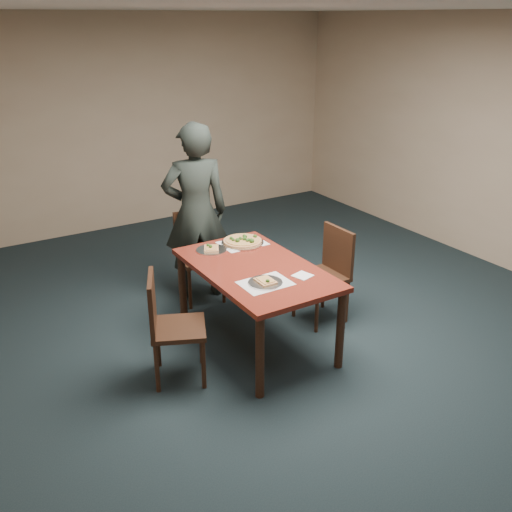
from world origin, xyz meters
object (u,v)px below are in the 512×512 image
dining_table (256,276)px  slice_plate_near (265,282)px  chair_far (198,250)px  pizza_pan (243,241)px  chair_right (328,269)px  chair_left (168,322)px  slice_plate_far (211,249)px  diner (196,213)px

dining_table → slice_plate_near: 0.35m
chair_far → pizza_pan: bearing=-64.5°
dining_table → pizza_pan: 0.57m
chair_right → pizza_pan: size_ratio=2.28×
chair_far → slice_plate_near: 1.47m
dining_table → pizza_pan: pizza_pan is taller
chair_left → pizza_pan: chair_left is taller
dining_table → chair_left: size_ratio=1.65×
dining_table → slice_plate_far: slice_plate_far is taller
dining_table → chair_far: size_ratio=1.65×
chair_left → slice_plate_far: (0.72, 0.63, 0.25)m
chair_far → pizza_pan: (0.19, -0.60, 0.26)m
dining_table → chair_left: bearing=-173.6°
dining_table → chair_right: 0.85m
chair_left → pizza_pan: (1.05, 0.63, 0.26)m
chair_left → slice_plate_far: size_ratio=3.25×
pizza_pan → slice_plate_near: size_ratio=1.42×
chair_far → diner: size_ratio=0.50×
diner → chair_right: bearing=142.5°
dining_table → chair_right: bearing=3.3°
dining_table → chair_right: chair_right is taller
dining_table → pizza_pan: size_ratio=3.76×
diner → pizza_pan: (0.18, -0.63, -0.14)m
chair_far → slice_plate_near: (-0.10, -1.45, 0.25)m
chair_right → slice_plate_near: 1.04m
chair_right → pizza_pan: 0.85m
pizza_pan → chair_left: bearing=-149.2°
pizza_pan → slice_plate_far: pizza_pan is taller
chair_far → slice_plate_near: size_ratio=3.25×
dining_table → pizza_pan: (0.18, 0.53, 0.12)m
chair_right → slice_plate_near: (-0.94, -0.37, 0.25)m
diner → slice_plate_near: (-0.11, -1.48, -0.15)m
pizza_pan → slice_plate_far: size_ratio=1.42×
chair_left → diner: diner is taller
chair_right → diner: size_ratio=0.50×
chair_left → chair_far: bearing=-11.3°
chair_left → chair_right: size_ratio=1.00×
dining_table → slice_plate_near: size_ratio=5.36×
diner → pizza_pan: size_ratio=4.56×
pizza_pan → slice_plate_near: pizza_pan is taller
diner → slice_plate_near: diner is taller
pizza_pan → chair_right: bearing=-36.2°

